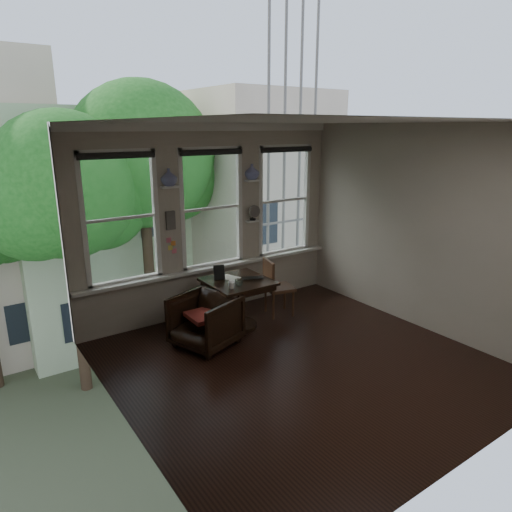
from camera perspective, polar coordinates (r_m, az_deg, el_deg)
ground at (r=6.08m, az=5.42°, el=-13.18°), size 4.50×4.50×0.00m
ceiling at (r=5.32m, az=6.29°, el=16.40°), size 4.50×4.50×0.00m
wall_back at (r=7.32m, az=-5.66°, el=4.42°), size 4.50×0.00×4.50m
wall_front at (r=4.15m, az=26.42°, el=-6.19°), size 4.50×0.00×4.50m
wall_left at (r=4.45m, az=-16.92°, el=-3.75°), size 0.00×4.50×4.50m
wall_right at (r=7.14m, az=19.76°, el=3.27°), size 0.00×4.50×4.50m
window_left at (r=6.71m, az=-16.61°, el=4.54°), size 1.10×0.12×1.90m
window_center at (r=7.28m, az=-5.70°, el=5.96°), size 1.10×0.12×1.90m
window_right at (r=8.07m, az=3.39°, el=6.98°), size 1.10×0.12×1.90m
shelf_left at (r=6.81m, az=-10.77°, el=8.49°), size 0.26×0.16×0.03m
shelf_right at (r=7.52m, az=-0.51°, el=9.43°), size 0.26×0.16×0.03m
intercom at (r=6.92m, az=-10.66°, el=4.41°), size 0.14×0.06×0.28m
sticky_notes at (r=7.00m, az=-10.53°, el=1.61°), size 0.16×0.01×0.24m
desk_fan at (r=7.58m, az=-0.42°, el=5.13°), size 0.20×0.20×0.24m
vase_left at (r=6.80m, az=-10.83°, el=9.65°), size 0.24×0.24×0.25m
vase_right at (r=7.50m, az=-0.51°, el=10.48°), size 0.24×0.24×0.25m
table at (r=6.90m, az=-2.25°, el=-5.99°), size 0.90×0.90×0.75m
armchair_left at (r=6.37m, az=-6.36°, el=-8.08°), size 1.02×1.01×0.73m
cushion_red at (r=6.34m, az=-6.38°, el=-7.39°), size 0.45×0.45×0.06m
side_chair_right at (r=7.35m, az=2.94°, el=-3.91°), size 0.51×0.51×0.92m
laptop at (r=6.77m, az=-0.34°, el=-2.92°), size 0.38×0.31×0.03m
mug at (r=6.42m, az=-3.08°, el=-3.64°), size 0.12×0.12×0.10m
drinking_glass at (r=6.52m, az=-2.16°, el=-3.36°), size 0.15×0.15×0.10m
tablet at (r=6.78m, az=-4.63°, el=-2.06°), size 0.18×0.12×0.22m
papers at (r=6.88m, az=-3.31°, el=-2.72°), size 0.31×0.36×0.00m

